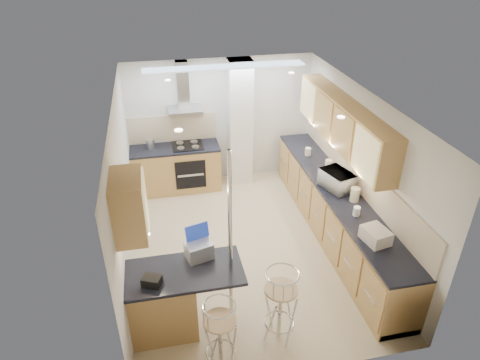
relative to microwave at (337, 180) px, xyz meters
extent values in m
plane|color=#D2B28C|center=(-1.47, -0.02, -1.07)|extent=(4.80, 4.80, 0.00)
cube|color=silver|center=(-1.47, 2.38, 0.18)|extent=(3.60, 0.04, 2.50)
cube|color=silver|center=(-1.47, -2.42, 0.18)|extent=(3.60, 0.04, 2.50)
cube|color=silver|center=(-3.27, -0.02, 0.18)|extent=(0.04, 4.80, 2.50)
cube|color=silver|center=(0.33, -0.02, 0.18)|extent=(0.04, 4.80, 2.50)
cube|color=white|center=(-1.47, -0.02, 1.43)|extent=(3.60, 4.80, 0.02)
cube|color=#B78C49|center=(0.16, 0.38, 0.81)|extent=(0.34, 3.00, 0.72)
cube|color=#B78C49|center=(-3.10, -1.37, 0.81)|extent=(0.34, 0.62, 0.72)
cube|color=#F4EFCD|center=(0.31, -0.02, 0.11)|extent=(0.03, 4.40, 0.56)
cube|color=#F4EFCD|center=(-2.42, 2.36, 0.11)|extent=(1.70, 0.03, 0.56)
cube|color=white|center=(-1.12, 2.18, 0.18)|extent=(0.45, 0.40, 2.50)
cube|color=#B6B9BB|center=(-2.17, 2.13, 0.55)|extent=(0.62, 0.48, 0.08)
cube|color=#B6B9BB|center=(-2.17, 2.27, 0.99)|extent=(0.22, 0.20, 0.88)
cylinder|color=silver|center=(-2.00, -1.47, 0.18)|extent=(0.05, 0.05, 2.50)
cube|color=black|center=(-2.17, 1.77, -0.62)|extent=(0.58, 0.02, 0.58)
cube|color=black|center=(-2.17, 2.08, -0.14)|extent=(0.58, 0.50, 0.02)
cube|color=tan|center=(-1.47, 1.78, 1.42)|extent=(2.80, 0.35, 0.02)
cube|color=#B78C49|center=(0.03, -0.02, -0.63)|extent=(0.60, 4.40, 0.88)
cube|color=black|center=(0.03, -0.02, -0.17)|extent=(0.63, 4.40, 0.04)
cube|color=#B78C49|center=(-2.42, 2.08, -0.63)|extent=(1.70, 0.60, 0.88)
cube|color=black|center=(-2.42, 2.08, -0.17)|extent=(1.70, 0.63, 0.04)
cube|color=#B78C49|center=(-2.60, -1.47, -0.62)|extent=(1.35, 0.62, 0.90)
cube|color=black|center=(-2.60, -1.47, -0.15)|extent=(1.47, 0.72, 0.04)
imported|color=white|center=(0.00, 0.00, 0.00)|extent=(0.51, 0.62, 0.30)
cube|color=#A1A4A9|center=(-2.36, -1.26, -0.02)|extent=(0.37, 0.32, 0.22)
cube|color=black|center=(-2.95, -1.63, -0.07)|extent=(0.25, 0.22, 0.11)
cylinder|color=beige|center=(0.10, 0.59, -0.05)|extent=(0.16, 0.16, 0.20)
cylinder|color=beige|center=(-0.04, 1.22, -0.08)|extent=(0.14, 0.14, 0.15)
cylinder|color=#BDB897|center=(0.12, -0.40, -0.04)|extent=(0.17, 0.17, 0.22)
cylinder|color=white|center=(-0.02, -0.77, -0.08)|extent=(0.13, 0.13, 0.14)
cube|color=beige|center=(-0.04, -1.38, -0.05)|extent=(0.35, 0.41, 0.19)
cylinder|color=#B6B9BB|center=(-2.86, 2.10, -0.05)|extent=(0.16, 0.16, 0.20)
camera|label=1|loc=(-2.71, -5.43, 3.37)|focal=32.00mm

